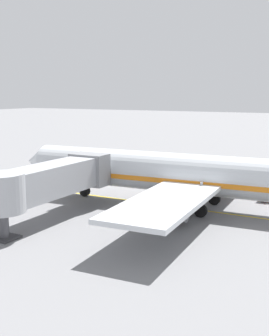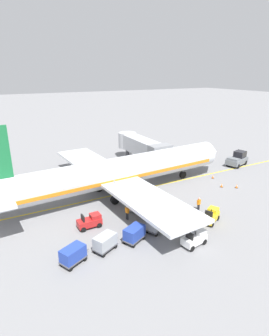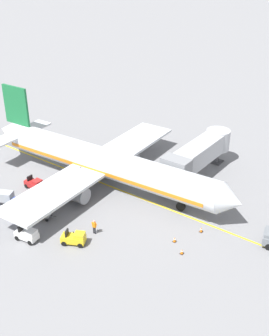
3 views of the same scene
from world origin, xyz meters
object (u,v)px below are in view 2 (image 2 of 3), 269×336
(ground_crew_wing_walker, at_px, (127,212))
(safety_cone_nose_left, at_px, (237,186))
(ground_crew_loader, at_px, (199,204))
(baggage_tug_spare, at_px, (211,216))
(baggage_tug_lead, at_px, (90,221))
(safety_cone_wing_tip, at_px, (213,177))
(baggage_tug_trailing, at_px, (195,238))
(baggage_cart_front, at_px, (156,223))
(baggage_cart_third_in_train, at_px, (105,242))
(parked_airliner, at_px, (118,172))
(baggage_cart_second_in_train, at_px, (134,233))
(jet_bridge, at_px, (141,146))
(pushback_tractor, at_px, (237,159))
(safety_cone_nose_right, at_px, (222,185))
(baggage_cart_tail_end, at_px, (73,254))

(ground_crew_wing_walker, height_order, safety_cone_nose_left, ground_crew_wing_walker)
(ground_crew_loader, bearing_deg, baggage_tug_spare, -10.89)
(baggage_tug_lead, relative_size, ground_crew_wing_walker, 1.49)
(safety_cone_wing_tip, bearing_deg, baggage_tug_trailing, -48.87)
(baggage_cart_front, distance_m, baggage_cart_third_in_train, 5.92)
(parked_airliner, xyz_separation_m, baggage_cart_second_in_train, (10.72, -3.37, -2.24))
(jet_bridge, bearing_deg, baggage_tug_spare, -8.56)
(jet_bridge, height_order, pushback_tractor, jet_bridge)
(safety_cone_nose_left, bearing_deg, ground_crew_loader, -73.95)
(ground_crew_wing_walker, relative_size, ground_crew_loader, 1.00)
(ground_crew_loader, height_order, safety_cone_nose_right, ground_crew_loader)
(pushback_tractor, distance_m, ground_crew_wing_walker, 26.99)
(baggage_tug_spare, height_order, baggage_cart_tail_end, baggage_tug_spare)
(ground_crew_loader, bearing_deg, jet_bridge, 171.78)
(pushback_tractor, height_order, baggage_tug_trailing, pushback_tractor)
(safety_cone_wing_tip, bearing_deg, pushback_tractor, 108.65)
(baggage_tug_spare, xyz_separation_m, safety_cone_nose_right, (-6.54, 8.25, -0.42))
(jet_bridge, relative_size, ground_crew_loader, 8.15)
(safety_cone_nose_left, relative_size, safety_cone_wing_tip, 1.00)
(jet_bridge, bearing_deg, baggage_cart_third_in_train, -37.62)
(baggage_cart_second_in_train, bearing_deg, safety_cone_nose_left, 103.58)
(baggage_tug_lead, relative_size, baggage_cart_second_in_train, 0.86)
(pushback_tractor, height_order, baggage_cart_front, pushback_tractor)
(baggage_cart_front, bearing_deg, jet_bridge, 154.04)
(baggage_tug_trailing, xyz_separation_m, baggage_cart_second_in_train, (-3.20, -4.78, 0.24))
(jet_bridge, height_order, baggage_tug_trailing, jet_bridge)
(baggage_tug_lead, height_order, baggage_cart_second_in_train, baggage_tug_lead)
(parked_airliner, relative_size, safety_cone_nose_right, 63.28)
(baggage_tug_trailing, distance_m, baggage_cart_front, 4.22)
(baggage_cart_second_in_train, bearing_deg, baggage_tug_lead, -148.40)
(baggage_tug_lead, bearing_deg, safety_cone_wing_tip, 101.77)
(baggage_tug_lead, xyz_separation_m, safety_cone_wing_tip, (-4.51, 21.66, -0.42))
(baggage_cart_tail_end, xyz_separation_m, safety_cone_nose_left, (-4.96, 25.24, -0.66))
(baggage_cart_tail_end, height_order, ground_crew_wing_walker, ground_crew_wing_walker)
(baggage_tug_lead, distance_m, ground_crew_loader, 12.79)
(jet_bridge, bearing_deg, ground_crew_loader, -8.22)
(parked_airliner, height_order, baggage_cart_second_in_train, parked_airliner)
(baggage_tug_lead, height_order, ground_crew_wing_walker, ground_crew_wing_walker)
(safety_cone_nose_left, bearing_deg, baggage_tug_trailing, -61.36)
(ground_crew_wing_walker, bearing_deg, jet_bridge, 145.27)
(parked_airliner, bearing_deg, pushback_tractor, 92.84)
(baggage_cart_front, height_order, baggage_cart_second_in_train, same)
(baggage_tug_spare, bearing_deg, baggage_cart_tail_end, -91.25)
(baggage_tug_lead, relative_size, baggage_tug_trailing, 0.95)
(safety_cone_nose_left, bearing_deg, safety_cone_nose_right, -127.08)
(baggage_tug_spare, bearing_deg, safety_cone_nose_left, 118.16)
(jet_bridge, bearing_deg, ground_crew_wing_walker, -34.73)
(pushback_tractor, xyz_separation_m, safety_cone_wing_tip, (2.82, -8.35, -0.81))
(jet_bridge, xyz_separation_m, ground_crew_wing_walker, (15.79, -10.95, -2.50))
(pushback_tractor, distance_m, baggage_tug_spare, 21.97)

